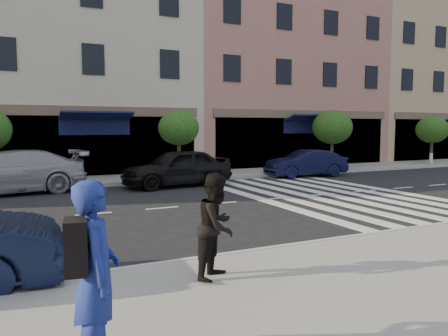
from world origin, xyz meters
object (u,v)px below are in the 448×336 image
Objects in this scene: photographer at (97,274)px; car_far_mid at (177,168)px; car_far_left at (7,172)px; car_far_right at (306,163)px; walker at (217,226)px.

photographer is 13.75m from car_far_mid.
car_far_left is 13.06m from car_far_right.
car_far_mid is at bearing 32.55° from walker.
walker is at bearing -35.81° from car_far_right.
walker is at bearing -22.64° from car_far_mid.
car_far_right is at bearing 7.77° from walker.
photographer reaches higher than car_far_mid.
walker is 0.29× the size of car_far_left.
photographer is at bearing -37.07° from car_far_right.
photographer reaches higher than walker.
walker is 0.40× the size of car_far_right.
photographer is 1.13× the size of walker.
photographer reaches higher than car_far_right.
photographer is 0.45× the size of car_far_right.
car_far_mid is at bearing 77.57° from car_far_left.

